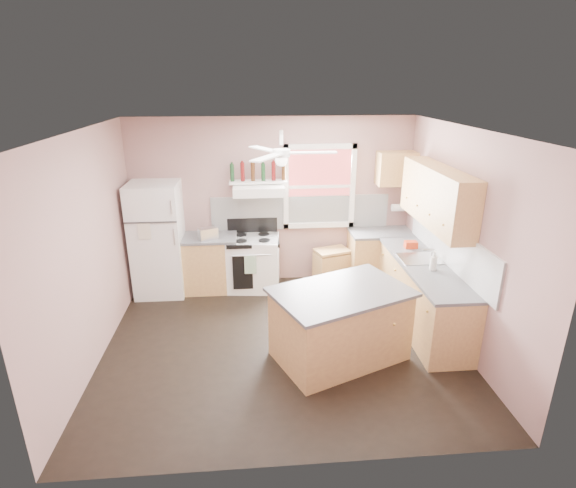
{
  "coord_description": "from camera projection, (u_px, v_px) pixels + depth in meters",
  "views": [
    {
      "loc": [
        -0.36,
        -5.05,
        3.23
      ],
      "look_at": [
        0.1,
        0.3,
        1.25
      ],
      "focal_mm": 28.0,
      "sensor_mm": 36.0,
      "label": 1
    }
  ],
  "objects": [
    {
      "name": "island",
      "position": [
        340.0,
        326.0,
        5.41
      ],
      "size": [
        1.72,
        1.44,
        0.86
      ],
      "primitive_type": "cube",
      "rotation": [
        0.0,
        0.0,
        0.4
      ],
      "color": "#A67645",
      "rests_on": "floor"
    },
    {
      "name": "stove",
      "position": [
        253.0,
        263.0,
        7.25
      ],
      "size": [
        0.87,
        0.72,
        0.86
      ],
      "primitive_type": "cube",
      "rotation": [
        0.0,
        0.0,
        -0.1
      ],
      "color": "white",
      "rests_on": "floor"
    },
    {
      "name": "soap_bottle",
      "position": [
        434.0,
        261.0,
        5.77
      ],
      "size": [
        0.11,
        0.11,
        0.25
      ],
      "primitive_type": "imported",
      "rotation": [
        0.0,
        0.0,
        4.63
      ],
      "color": "silver",
      "rests_on": "counter_right"
    },
    {
      "name": "ceiling",
      "position": [
        281.0,
        130.0,
        4.93
      ],
      "size": [
        4.5,
        4.5,
        0.0
      ],
      "primitive_type": "plane",
      "color": "white",
      "rests_on": "ground"
    },
    {
      "name": "faucet",
      "position": [
        432.0,
        254.0,
        6.16
      ],
      "size": [
        0.03,
        0.03,
        0.14
      ],
      "primitive_type": "cylinder",
      "color": "silver",
      "rests_on": "sink"
    },
    {
      "name": "paper_towel",
      "position": [
        400.0,
        208.0,
        7.34
      ],
      "size": [
        0.26,
        0.12,
        0.12
      ],
      "primitive_type": "cylinder",
      "rotation": [
        0.0,
        1.57,
        0.0
      ],
      "color": "white",
      "rests_on": "wall_back"
    },
    {
      "name": "wall_back",
      "position": [
        273.0,
        202.0,
        7.29
      ],
      "size": [
        4.5,
        0.05,
        2.7
      ],
      "primitive_type": "cube",
      "color": "gray",
      "rests_on": "ground"
    },
    {
      "name": "counter_corner",
      "position": [
        382.0,
        233.0,
        7.29
      ],
      "size": [
        1.02,
        0.62,
        0.04
      ],
      "primitive_type": "cube",
      "color": "#4D4D50",
      "rests_on": "base_cabinet_corner"
    },
    {
      "name": "wall_left",
      "position": [
        87.0,
        251.0,
        5.21
      ],
      "size": [
        0.05,
        4.0,
        2.7
      ],
      "primitive_type": "cube",
      "color": "gray",
      "rests_on": "ground"
    },
    {
      "name": "window_frame",
      "position": [
        319.0,
        187.0,
        7.2
      ],
      "size": [
        1.16,
        0.07,
        1.36
      ],
      "primitive_type": "cube",
      "color": "white",
      "rests_on": "wall_back"
    },
    {
      "name": "upper_cabinet_corner",
      "position": [
        396.0,
        168.0,
        7.07
      ],
      "size": [
        0.6,
        0.33,
        0.52
      ],
      "primitive_type": "cube",
      "color": "#A67645",
      "rests_on": "wall_back"
    },
    {
      "name": "toaster",
      "position": [
        208.0,
        234.0,
        6.91
      ],
      "size": [
        0.32,
        0.26,
        0.18
      ],
      "primitive_type": "cube",
      "rotation": [
        0.0,
        0.0,
        0.42
      ],
      "color": "silver",
      "rests_on": "counter_left"
    },
    {
      "name": "window_view",
      "position": [
        319.0,
        186.0,
        7.22
      ],
      "size": [
        1.0,
        0.02,
        1.2
      ],
      "primitive_type": "cube",
      "color": "maroon",
      "rests_on": "wall_back"
    },
    {
      "name": "base_cabinet_left",
      "position": [
        209.0,
        264.0,
        7.22
      ],
      "size": [
        0.9,
        0.6,
        0.86
      ],
      "primitive_type": "cube",
      "color": "#A67645",
      "rests_on": "floor"
    },
    {
      "name": "wall_right",
      "position": [
        464.0,
        240.0,
        5.58
      ],
      "size": [
        0.05,
        4.0,
        2.7
      ],
      "primitive_type": "cube",
      "color": "gray",
      "rests_on": "ground"
    },
    {
      "name": "sink",
      "position": [
        420.0,
        259.0,
        6.18
      ],
      "size": [
        0.55,
        0.45,
        0.03
      ],
      "primitive_type": "cube",
      "color": "silver",
      "rests_on": "counter_right"
    },
    {
      "name": "red_caddy",
      "position": [
        411.0,
        245.0,
        6.56
      ],
      "size": [
        0.18,
        0.13,
        0.1
      ],
      "primitive_type": "cube",
      "rotation": [
        0.0,
        0.0,
        -0.03
      ],
      "color": "red",
      "rests_on": "counter_right"
    },
    {
      "name": "wine_bottles",
      "position": [
        259.0,
        172.0,
        6.94
      ],
      "size": [
        0.86,
        0.06,
        0.31
      ],
      "color": "#143819",
      "rests_on": "bottle_shelf"
    },
    {
      "name": "ceiling_fan_hub",
      "position": [
        281.0,
        153.0,
        5.01
      ],
      "size": [
        0.2,
        0.2,
        0.08
      ],
      "primitive_type": "cylinder",
      "color": "white",
      "rests_on": "ceiling"
    },
    {
      "name": "base_cabinet_right",
      "position": [
        422.0,
        296.0,
        6.15
      ],
      "size": [
        0.6,
        2.2,
        0.86
      ],
      "primitive_type": "cube",
      "color": "#A67645",
      "rests_on": "floor"
    },
    {
      "name": "bottle_shelf",
      "position": [
        258.0,
        182.0,
        7.0
      ],
      "size": [
        0.9,
        0.26,
        0.03
      ],
      "primitive_type": "cube",
      "color": "white",
      "rests_on": "range_hood"
    },
    {
      "name": "counter_left",
      "position": [
        207.0,
        238.0,
        7.06
      ],
      "size": [
        0.92,
        0.62,
        0.04
      ],
      "primitive_type": "cube",
      "color": "#4D4D50",
      "rests_on": "base_cabinet_left"
    },
    {
      "name": "floor",
      "position": [
        282.0,
        342.0,
        5.86
      ],
      "size": [
        4.5,
        4.5,
        0.0
      ],
      "primitive_type": "plane",
      "color": "black",
      "rests_on": "ground"
    },
    {
      "name": "upper_cabinet_right",
      "position": [
        437.0,
        196.0,
        5.88
      ],
      "size": [
        0.33,
        1.8,
        0.76
      ],
      "primitive_type": "cube",
      "color": "#A67645",
      "rests_on": "wall_right"
    },
    {
      "name": "cart",
      "position": [
        331.0,
        268.0,
        7.46
      ],
      "size": [
        0.62,
        0.5,
        0.54
      ],
      "primitive_type": "cube",
      "rotation": [
        0.0,
        0.0,
        0.31
      ],
      "color": "#A67645",
      "rests_on": "floor"
    },
    {
      "name": "refrigerator",
      "position": [
        158.0,
        239.0,
        6.96
      ],
      "size": [
        0.76,
        0.74,
        1.78
      ],
      "primitive_type": "cube",
      "rotation": [
        0.0,
        0.0,
        -0.0
      ],
      "color": "white",
      "rests_on": "floor"
    },
    {
      "name": "counter_right",
      "position": [
        425.0,
        266.0,
        6.0
      ],
      "size": [
        0.62,
        2.22,
        0.04
      ],
      "primitive_type": "cube",
      "color": "#4D4D50",
      "rests_on": "base_cabinet_right"
    },
    {
      "name": "base_cabinet_corner",
      "position": [
        380.0,
        258.0,
        7.44
      ],
      "size": [
        1.0,
        0.6,
        0.86
      ],
      "primitive_type": "cube",
      "color": "#A67645",
      "rests_on": "floor"
    },
    {
      "name": "backsplash_back",
      "position": [
        300.0,
        212.0,
        7.35
      ],
      "size": [
        2.9,
        0.03,
        0.55
      ],
      "primitive_type": "cube",
      "color": "white",
      "rests_on": "wall_back"
    },
    {
      "name": "backsplash_right",
      "position": [
        449.0,
        245.0,
        5.92
      ],
      "size": [
        0.03,
        2.6,
        0.55
      ],
      "primitive_type": "cube",
      "color": "white",
      "rests_on": "wall_right"
    },
    {
      "name": "island_top",
      "position": [
        341.0,
        292.0,
        5.26
      ],
      "size": [
        1.84,
        1.55,
        0.04
      ],
      "primitive_type": "cube",
      "rotation": [
        0.0,
        0.0,
        0.4
      ],
      "color": "#4D4D50",
      "rests_on": "island"
    },
    {
      "name": "range_hood",
      "position": [
        259.0,
        190.0,
        6.92
      ],
      "size": [
        0.78,
        0.5,
        0.14
      ],
      "primitive_type": "cube",
      "color": "white",
      "rests_on": "wall_back"
    }
  ]
}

